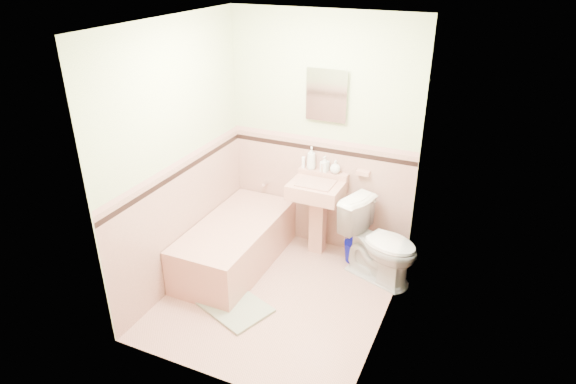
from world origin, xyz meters
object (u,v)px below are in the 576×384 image
at_px(bathtub, 236,245).
at_px(soap_bottle_right, 335,167).
at_px(toilet, 380,243).
at_px(shoe, 217,302).
at_px(bucket, 354,251).
at_px(sink, 316,219).
at_px(soap_bottle_mid, 325,164).
at_px(medicine_cabinet, 327,95).
at_px(soap_bottle_left, 311,158).

xyz_separation_m(bathtub, soap_bottle_right, (0.81, 0.71, 0.75)).
distance_m(toilet, shoe, 1.66).
height_order(bathtub, soap_bottle_right, soap_bottle_right).
xyz_separation_m(bucket, shoe, (-0.92, -1.26, -0.05)).
bearing_deg(sink, soap_bottle_mid, 85.91).
xyz_separation_m(bathtub, medicine_cabinet, (0.68, 0.74, 1.47)).
bearing_deg(shoe, soap_bottle_left, 77.17).
height_order(soap_bottle_mid, soap_bottle_right, soap_bottle_mid).
distance_m(medicine_cabinet, toilet, 1.54).
bearing_deg(soap_bottle_left, bucket, -14.67).
xyz_separation_m(sink, bucket, (0.43, 0.03, -0.31)).
relative_size(bathtub, sink, 1.78).
relative_size(medicine_cabinet, soap_bottle_mid, 2.76).
height_order(sink, bucket, sink).
bearing_deg(toilet, shoe, 150.84).
xyz_separation_m(soap_bottle_right, shoe, (-0.62, -1.41, -0.91)).
distance_m(soap_bottle_mid, bucket, 0.98).
distance_m(medicine_cabinet, bucket, 1.66).
bearing_deg(soap_bottle_left, soap_bottle_right, 0.00).
bearing_deg(soap_bottle_right, medicine_cabinet, 166.94).
bearing_deg(bathtub, bucket, 26.82).
bearing_deg(bucket, sink, -175.82).
bearing_deg(toilet, bathtub, 124.52).
relative_size(soap_bottle_left, toilet, 0.31).
distance_m(bathtub, shoe, 0.74).
xyz_separation_m(soap_bottle_right, bucket, (0.30, -0.15, -0.86)).
relative_size(bathtub, bucket, 6.71).
distance_m(sink, bucket, 0.53).
bearing_deg(bucket, shoe, -126.20).
distance_m(soap_bottle_right, shoe, 1.79).
bearing_deg(medicine_cabinet, bucket, -22.52).
xyz_separation_m(soap_bottle_mid, soap_bottle_right, (0.12, 0.00, -0.01)).
bearing_deg(medicine_cabinet, soap_bottle_mid, -66.76).
xyz_separation_m(toilet, bucket, (-0.31, 0.19, -0.29)).
height_order(bathtub, bucket, bathtub).
distance_m(soap_bottle_left, shoe, 1.74).
bearing_deg(bucket, soap_bottle_mid, 160.43).
bearing_deg(soap_bottle_mid, medicine_cabinet, 113.24).
height_order(sink, medicine_cabinet, medicine_cabinet).
xyz_separation_m(soap_bottle_mid, toilet, (0.72, -0.34, -0.58)).
distance_m(soap_bottle_left, soap_bottle_right, 0.27).
relative_size(sink, bucket, 3.78).
bearing_deg(soap_bottle_mid, toilet, -24.95).
xyz_separation_m(bathtub, soap_bottle_mid, (0.69, 0.71, 0.76)).
xyz_separation_m(medicine_cabinet, soap_bottle_mid, (0.01, -0.03, -0.72)).
height_order(soap_bottle_left, shoe, soap_bottle_left).
bearing_deg(sink, bucket, 4.18).
xyz_separation_m(bathtub, sink, (0.68, 0.53, 0.20)).
height_order(bathtub, soap_bottle_mid, soap_bottle_mid).
height_order(toilet, bucket, toilet).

